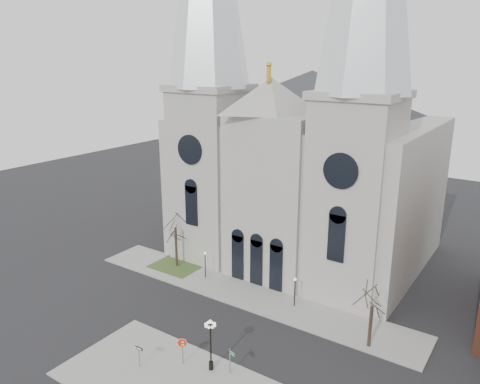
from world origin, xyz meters
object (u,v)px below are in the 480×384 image
Objects in this scene: one_way_sign at (139,352)px; street_name_sign at (231,359)px; globe_lamp at (211,339)px; stop_sign at (182,345)px.

street_name_sign is (7.00, 3.58, 0.01)m from one_way_sign.
street_name_sign is at bearing 15.38° from globe_lamp.
one_way_sign is 7.86m from street_name_sign.
globe_lamp reaches higher than stop_sign.
stop_sign is at bearing 33.44° from one_way_sign.
stop_sign reaches higher than one_way_sign.
street_name_sign is (4.19, 1.21, -0.39)m from stop_sign.
street_name_sign is (1.70, 0.47, -1.59)m from globe_lamp.
stop_sign is 3.70m from one_way_sign.
one_way_sign is at bearing -137.32° from street_name_sign.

